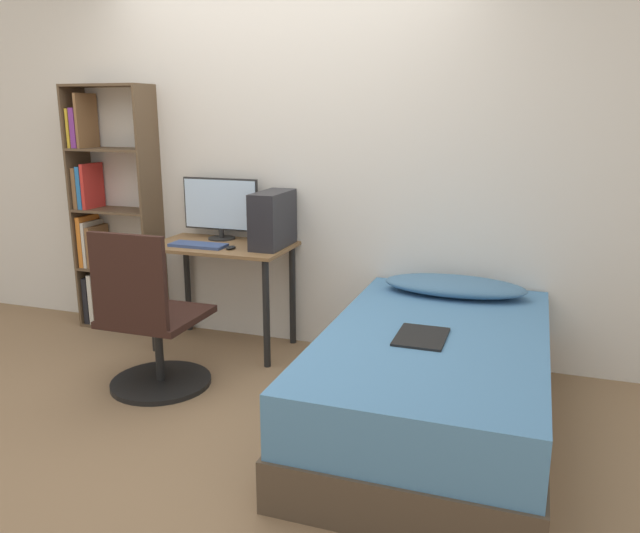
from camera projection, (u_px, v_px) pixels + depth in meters
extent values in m
plane|color=#846647|center=(194.00, 423.00, 3.30)|extent=(14.00, 14.00, 0.00)
cube|color=silver|center=(286.00, 165.00, 4.23)|extent=(8.00, 0.05, 2.50)
cube|color=brown|center=(222.00, 246.00, 4.20)|extent=(0.94, 0.55, 0.02)
cylinder|color=black|center=(153.00, 301.00, 4.22)|extent=(0.04, 0.04, 0.71)
cylinder|color=black|center=(266.00, 314.00, 3.95)|extent=(0.04, 0.04, 0.71)
cylinder|color=black|center=(188.00, 284.00, 4.63)|extent=(0.04, 0.04, 0.71)
cylinder|color=black|center=(293.00, 295.00, 4.36)|extent=(0.04, 0.04, 0.71)
cube|color=brown|center=(82.00, 208.00, 4.68)|extent=(0.02, 0.27, 1.79)
cube|color=brown|center=(152.00, 213.00, 4.49)|extent=(0.02, 0.27, 1.79)
cube|color=brown|center=(126.00, 324.00, 4.80)|extent=(0.60, 0.27, 0.02)
cube|color=brown|center=(121.00, 269.00, 4.69)|extent=(0.60, 0.27, 0.02)
cube|color=brown|center=(116.00, 210.00, 4.58)|extent=(0.60, 0.27, 0.02)
cube|color=brown|center=(111.00, 149.00, 4.48)|extent=(0.60, 0.27, 0.02)
cube|color=brown|center=(106.00, 85.00, 4.37)|extent=(0.60, 0.27, 0.02)
cube|color=black|center=(95.00, 298.00, 4.84)|extent=(0.04, 0.23, 0.35)
cube|color=beige|center=(100.00, 296.00, 4.82)|extent=(0.04, 0.23, 0.39)
cube|color=brown|center=(104.00, 300.00, 4.81)|extent=(0.04, 0.23, 0.33)
cube|color=#2870B7|center=(108.00, 298.00, 4.80)|extent=(0.03, 0.23, 0.37)
cube|color=orange|center=(89.00, 240.00, 4.73)|extent=(0.04, 0.23, 0.38)
cube|color=beige|center=(93.00, 243.00, 4.72)|extent=(0.03, 0.23, 0.34)
cube|color=brown|center=(98.00, 246.00, 4.71)|extent=(0.04, 0.23, 0.31)
cube|color=brown|center=(84.00, 187.00, 4.63)|extent=(0.03, 0.23, 0.30)
cube|color=#2870B7|center=(88.00, 187.00, 4.62)|extent=(0.03, 0.23, 0.31)
cube|color=red|center=(93.00, 186.00, 4.60)|extent=(0.03, 0.23, 0.33)
cube|color=gold|center=(78.00, 128.00, 4.53)|extent=(0.02, 0.23, 0.28)
cube|color=#7A338E|center=(83.00, 128.00, 4.51)|extent=(0.04, 0.23, 0.28)
cube|color=brown|center=(87.00, 121.00, 4.49)|extent=(0.02, 0.23, 0.38)
cylinder|color=black|center=(161.00, 382.00, 3.77)|extent=(0.60, 0.60, 0.03)
cylinder|color=black|center=(159.00, 350.00, 3.72)|extent=(0.05, 0.05, 0.38)
cube|color=black|center=(157.00, 316.00, 3.67)|extent=(0.52, 0.52, 0.04)
cube|color=black|center=(128.00, 281.00, 3.38)|extent=(0.47, 0.04, 0.52)
cube|color=#4C3D2D|center=(432.00, 407.00, 3.23)|extent=(1.12, 1.91, 0.24)
cube|color=teal|center=(434.00, 359.00, 3.16)|extent=(1.08, 1.87, 0.29)
ellipsoid|color=teal|center=(454.00, 286.00, 3.75)|extent=(0.85, 0.36, 0.11)
cube|color=black|center=(421.00, 337.00, 3.05)|extent=(0.24, 0.32, 0.01)
cylinder|color=black|center=(222.00, 238.00, 4.38)|extent=(0.19, 0.19, 0.01)
cylinder|color=black|center=(221.00, 233.00, 4.37)|extent=(0.04, 0.04, 0.07)
cube|color=black|center=(221.00, 204.00, 4.32)|extent=(0.57, 0.01, 0.36)
cube|color=#B2D1EF|center=(220.00, 204.00, 4.32)|extent=(0.54, 0.01, 0.34)
cube|color=#33477A|center=(198.00, 245.00, 4.13)|extent=(0.38, 0.15, 0.02)
cube|color=#232328|center=(273.00, 219.00, 4.08)|extent=(0.18, 0.41, 0.37)
ellipsoid|color=black|center=(231.00, 248.00, 4.05)|extent=(0.06, 0.09, 0.02)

